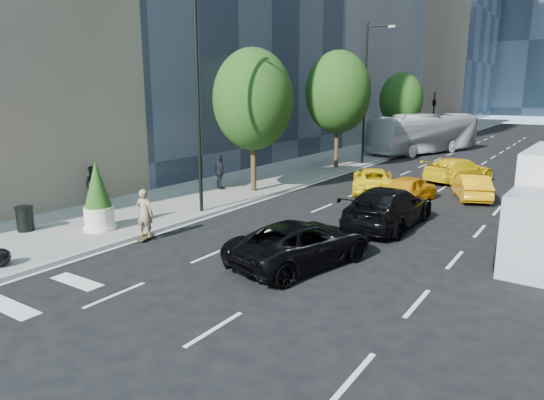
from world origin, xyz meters
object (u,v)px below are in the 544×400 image
Objects in this scene: planter_shrub at (98,197)px; skateboarder at (145,216)px; city_bus at (424,134)px; trash_can at (25,219)px; black_sedan_mercedes at (388,207)px; black_sedan_lincoln at (301,243)px.

skateboarder is at bearing 9.11° from planter_shrub.
city_bus reaches higher than planter_shrub.
city_bus is (0.80, 31.63, 0.83)m from skateboarder.
trash_can is at bearing -79.52° from city_bus.
planter_shrub reaches higher than skateboarder.
black_sedan_mercedes is 2.09× the size of planter_shrub.
city_bus reaches higher than trash_can.
black_sedan_mercedes is 0.45× the size of city_bus.
city_bus is at bearing -108.57° from skateboarder.
planter_shrub reaches higher than black_sedan_mercedes.
skateboarder is 6.18m from black_sedan_lincoln.
city_bus reaches higher than skateboarder.
black_sedan_lincoln is 1.89× the size of planter_shrub.
black_sedan_lincoln is 5.51× the size of trash_can.
planter_shrub is (-2.19, -0.35, 0.53)m from skateboarder.
city_bus is at bearing 84.66° from planter_shrub.
skateboarder reaches higher than trash_can.
trash_can is at bearing -142.07° from planter_shrub.
skateboarder is 0.67× the size of planter_shrub.
black_sedan_lincoln is at bearing -60.97° from city_bus.
city_bus is 13.51× the size of trash_can.
skateboarder is 0.15× the size of city_bus.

